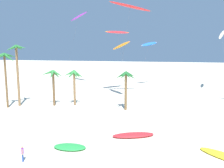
% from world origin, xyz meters
% --- Properties ---
extents(palm_tree_0, '(4.04, 4.29, 9.72)m').
position_xyz_m(palm_tree_0, '(-22.51, 31.27, 7.98)').
color(palm_tree_0, brown).
rests_on(palm_tree_0, ground).
extents(palm_tree_1, '(3.46, 3.70, 11.11)m').
position_xyz_m(palm_tree_1, '(-21.04, 32.86, 8.59)').
color(palm_tree_1, olive).
rests_on(palm_tree_1, ground).
extents(palm_tree_2, '(4.01, 3.64, 6.62)m').
position_xyz_m(palm_tree_2, '(-14.84, 34.06, 5.15)').
color(palm_tree_2, brown).
rests_on(palm_tree_2, ground).
extents(palm_tree_3, '(3.69, 4.02, 6.56)m').
position_xyz_m(palm_tree_3, '(-11.20, 35.00, 5.27)').
color(palm_tree_3, olive).
rests_on(palm_tree_3, ground).
extents(palm_tree_4, '(3.62, 3.62, 6.69)m').
position_xyz_m(palm_tree_4, '(-1.51, 33.39, 5.40)').
color(palm_tree_4, brown).
rests_on(palm_tree_4, ground).
extents(flying_kite_3, '(8.43, 4.34, 19.73)m').
position_xyz_m(flying_kite_3, '(-1.93, 43.20, 18.61)').
color(flying_kite_3, red).
rests_on(flying_kite_3, ground).
extents(flying_kite_4, '(5.05, 7.40, 12.10)m').
position_xyz_m(flying_kite_4, '(1.59, 58.61, 11.19)').
color(flying_kite_4, blue).
rests_on(flying_kite_4, ground).
extents(flying_kite_5, '(5.76, 7.82, 14.27)m').
position_xyz_m(flying_kite_5, '(-5.27, 48.31, 13.83)').
color(flying_kite_5, red).
rests_on(flying_kite_5, ground).
extents(flying_kite_6, '(5.34, 9.87, 12.20)m').
position_xyz_m(flying_kite_6, '(-3.77, 43.29, 10.88)').
color(flying_kite_6, orange).
rests_on(flying_kite_6, ground).
extents(flying_kite_7, '(7.21, 7.07, 19.87)m').
position_xyz_m(flying_kite_7, '(-17.33, 57.99, 18.47)').
color(flying_kite_7, purple).
rests_on(flying_kite_7, ground).
extents(flying_kite_8, '(2.12, 12.71, 14.46)m').
position_xyz_m(flying_kite_8, '(18.43, 54.75, 13.29)').
color(flying_kite_8, white).
rests_on(flying_kite_8, ground).
extents(grounded_kite_0, '(5.44, 3.20, 0.41)m').
position_xyz_m(grounded_kite_0, '(0.92, 21.09, 0.21)').
color(grounded_kite_0, red).
rests_on(grounded_kite_0, ground).
extents(grounded_kite_3, '(3.57, 1.93, 0.35)m').
position_xyz_m(grounded_kite_3, '(-5.58, 16.41, 0.18)').
color(grounded_kite_3, green).
rests_on(grounded_kite_3, ground).
extents(person_near_left, '(0.31, 0.47, 1.59)m').
position_xyz_m(person_near_left, '(-9.03, 12.75, 0.87)').
color(person_near_left, '#284CA3').
rests_on(person_near_left, ground).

